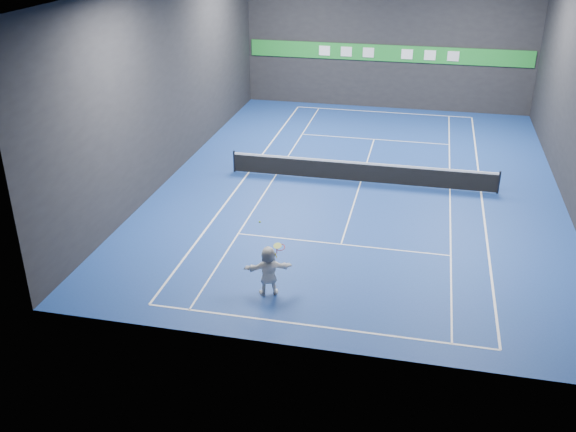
% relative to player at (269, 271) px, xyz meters
% --- Properties ---
extents(ground, '(26.00, 26.00, 0.00)m').
position_rel_player_xyz_m(ground, '(1.85, 10.38, -0.87)').
color(ground, navy).
rests_on(ground, ground).
extents(wall_back, '(18.00, 0.10, 9.00)m').
position_rel_player_xyz_m(wall_back, '(1.85, 23.38, 3.63)').
color(wall_back, black).
rests_on(wall_back, ground).
extents(wall_front, '(18.00, 0.10, 9.00)m').
position_rel_player_xyz_m(wall_front, '(1.85, -2.62, 3.63)').
color(wall_front, black).
rests_on(wall_front, ground).
extents(wall_left, '(0.10, 26.00, 9.00)m').
position_rel_player_xyz_m(wall_left, '(-7.15, 10.38, 3.63)').
color(wall_left, black).
rests_on(wall_left, ground).
extents(baseline_near, '(10.98, 0.08, 0.01)m').
position_rel_player_xyz_m(baseline_near, '(1.85, -1.51, -0.87)').
color(baseline_near, white).
rests_on(baseline_near, ground).
extents(baseline_far, '(10.98, 0.08, 0.01)m').
position_rel_player_xyz_m(baseline_far, '(1.85, 22.27, -0.87)').
color(baseline_far, white).
rests_on(baseline_far, ground).
extents(sideline_doubles_left, '(0.08, 23.78, 0.01)m').
position_rel_player_xyz_m(sideline_doubles_left, '(-3.64, 10.38, -0.87)').
color(sideline_doubles_left, white).
rests_on(sideline_doubles_left, ground).
extents(sideline_doubles_right, '(0.08, 23.78, 0.01)m').
position_rel_player_xyz_m(sideline_doubles_right, '(7.34, 10.38, -0.87)').
color(sideline_doubles_right, white).
rests_on(sideline_doubles_right, ground).
extents(sideline_singles_left, '(0.06, 23.78, 0.01)m').
position_rel_player_xyz_m(sideline_singles_left, '(-2.26, 10.38, -0.87)').
color(sideline_singles_left, white).
rests_on(sideline_singles_left, ground).
extents(sideline_singles_right, '(0.06, 23.78, 0.01)m').
position_rel_player_xyz_m(sideline_singles_right, '(5.96, 10.38, -0.87)').
color(sideline_singles_right, white).
rests_on(sideline_singles_right, ground).
extents(service_line_near, '(8.23, 0.06, 0.01)m').
position_rel_player_xyz_m(service_line_near, '(1.85, 3.98, -0.87)').
color(service_line_near, white).
rests_on(service_line_near, ground).
extents(service_line_far, '(8.23, 0.06, 0.01)m').
position_rel_player_xyz_m(service_line_far, '(1.85, 16.78, -0.87)').
color(service_line_far, white).
rests_on(service_line_far, ground).
extents(center_service_line, '(0.06, 12.80, 0.01)m').
position_rel_player_xyz_m(center_service_line, '(1.85, 10.38, -0.87)').
color(center_service_line, white).
rests_on(center_service_line, ground).
extents(player, '(1.70, 1.05, 1.74)m').
position_rel_player_xyz_m(player, '(0.00, 0.00, 0.00)').
color(player, silver).
rests_on(player, ground).
extents(tennis_ball, '(0.07, 0.07, 0.07)m').
position_rel_player_xyz_m(tennis_ball, '(-0.32, 0.19, 1.66)').
color(tennis_ball, '#BCE826').
rests_on(tennis_ball, player).
extents(tennis_net, '(12.50, 0.10, 1.07)m').
position_rel_player_xyz_m(tennis_net, '(1.85, 10.38, -0.33)').
color(tennis_net, black).
rests_on(tennis_net, ground).
extents(sponsor_banner, '(17.64, 0.11, 1.00)m').
position_rel_player_xyz_m(sponsor_banner, '(1.85, 23.32, 2.63)').
color(sponsor_banner, '#1E8C2D').
rests_on(sponsor_banner, wall_back).
extents(tennis_racket, '(0.49, 0.41, 0.54)m').
position_rel_player_xyz_m(tennis_racket, '(0.36, 0.05, 0.86)').
color(tennis_racket, red).
rests_on(tennis_racket, player).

